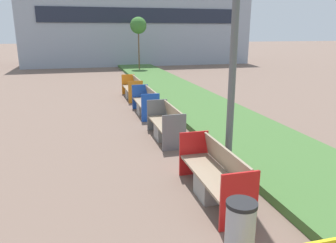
{
  "coord_description": "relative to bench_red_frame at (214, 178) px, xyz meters",
  "views": [
    {
      "loc": [
        -1.27,
        2.66,
        2.94
      ],
      "look_at": [
        0.9,
        10.82,
        0.6
      ],
      "focal_mm": 35.0,
      "sensor_mm": 36.0,
      "label": 1
    }
  ],
  "objects": [
    {
      "name": "sapling_tree_far",
      "position": [
        2.11,
        19.74,
        2.94
      ],
      "size": [
        1.22,
        1.22,
        3.95
      ],
      "color": "brown",
      "rests_on": "ground"
    },
    {
      "name": "bench_red_frame",
      "position": [
        0.0,
        0.0,
        0.0
      ],
      "size": [
        0.65,
        2.12,
        0.94
      ],
      "color": "gray",
      "rests_on": "ground"
    },
    {
      "name": "planter_grass_strip",
      "position": [
        2.26,
        4.31,
        -0.28
      ],
      "size": [
        2.8,
        120.0,
        0.18
      ],
      "color": "#426B33",
      "rests_on": "ground"
    },
    {
      "name": "litter_bin",
      "position": [
        -0.46,
        -1.88,
        0.12
      ],
      "size": [
        0.38,
        0.38,
        0.97
      ],
      "color": "#9EA0A5",
      "rests_on": "ground"
    },
    {
      "name": "building_backdrop",
      "position": [
        3.06,
        26.59,
        3.43
      ],
      "size": [
        19.84,
        7.21,
        7.6
      ],
      "color": "#939EAD",
      "rests_on": "ground"
    },
    {
      "name": "bench_orange_frame",
      "position": [
        0.0,
        9.5,
        0.0
      ],
      "size": [
        0.65,
        2.21,
        0.94
      ],
      "color": "gray",
      "rests_on": "ground"
    },
    {
      "name": "bench_grey_frame",
      "position": [
        -0.0,
        3.47,
        -0.01
      ],
      "size": [
        0.65,
        1.94,
        0.94
      ],
      "color": "gray",
      "rests_on": "ground"
    },
    {
      "name": "bench_blue_frame",
      "position": [
        -0.0,
        6.4,
        -0.0
      ],
      "size": [
        0.65,
        2.02,
        0.94
      ],
      "color": "gray",
      "rests_on": "ground"
    }
  ]
}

